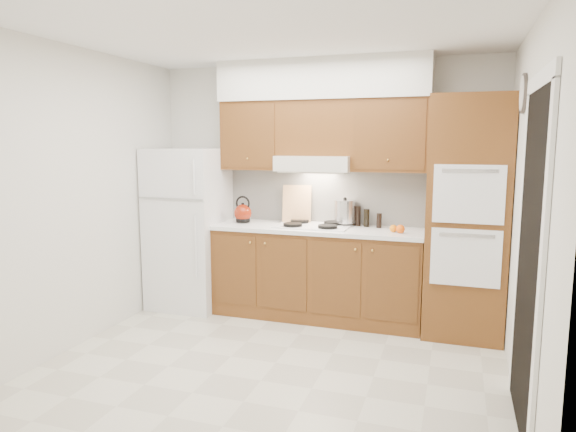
# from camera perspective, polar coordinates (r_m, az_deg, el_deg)

# --- Properties ---
(floor) EXTENTS (3.60, 3.60, 0.00)m
(floor) POSITION_cam_1_polar(r_m,az_deg,el_deg) (4.36, -1.37, -15.99)
(floor) COLOR beige
(floor) RESTS_ON ground
(ceiling) EXTENTS (3.60, 3.60, 0.00)m
(ceiling) POSITION_cam_1_polar(r_m,az_deg,el_deg) (4.06, -1.51, 19.76)
(ceiling) COLOR white
(ceiling) RESTS_ON wall_back
(wall_back) EXTENTS (3.60, 0.02, 2.60)m
(wall_back) POSITION_cam_1_polar(r_m,az_deg,el_deg) (5.43, 3.92, 3.06)
(wall_back) COLOR silver
(wall_back) RESTS_ON floor
(wall_left) EXTENTS (0.02, 3.00, 2.60)m
(wall_left) POSITION_cam_1_polar(r_m,az_deg,el_deg) (4.91, -21.62, 1.94)
(wall_left) COLOR silver
(wall_left) RESTS_ON floor
(wall_right) EXTENTS (0.02, 3.00, 2.60)m
(wall_right) POSITION_cam_1_polar(r_m,az_deg,el_deg) (3.80, 25.03, 0.06)
(wall_right) COLOR silver
(wall_right) RESTS_ON floor
(fridge) EXTENTS (0.75, 0.72, 1.72)m
(fridge) POSITION_cam_1_polar(r_m,az_deg,el_deg) (5.68, -10.92, -1.33)
(fridge) COLOR white
(fridge) RESTS_ON floor
(base_cabinets) EXTENTS (2.11, 0.60, 0.90)m
(base_cabinets) POSITION_cam_1_polar(r_m,az_deg,el_deg) (5.29, 3.28, -6.44)
(base_cabinets) COLOR brown
(base_cabinets) RESTS_ON floor
(countertop) EXTENTS (2.13, 0.62, 0.04)m
(countertop) POSITION_cam_1_polar(r_m,az_deg,el_deg) (5.18, 3.29, -1.44)
(countertop) COLOR white
(countertop) RESTS_ON base_cabinets
(backsplash) EXTENTS (2.11, 0.03, 0.56)m
(backsplash) POSITION_cam_1_polar(r_m,az_deg,el_deg) (5.42, 4.13, 2.19)
(backsplash) COLOR white
(backsplash) RESTS_ON countertop
(oven_cabinet) EXTENTS (0.70, 0.65, 2.20)m
(oven_cabinet) POSITION_cam_1_polar(r_m,az_deg,el_deg) (4.97, 19.23, -0.20)
(oven_cabinet) COLOR brown
(oven_cabinet) RESTS_ON floor
(upper_cab_left) EXTENTS (0.63, 0.33, 0.70)m
(upper_cab_left) POSITION_cam_1_polar(r_m,az_deg,el_deg) (5.48, -3.81, 8.86)
(upper_cab_left) COLOR brown
(upper_cab_left) RESTS_ON wall_back
(upper_cab_right) EXTENTS (0.73, 0.33, 0.70)m
(upper_cab_right) POSITION_cam_1_polar(r_m,az_deg,el_deg) (5.12, 11.38, 8.76)
(upper_cab_right) COLOR brown
(upper_cab_right) RESTS_ON wall_back
(range_hood) EXTENTS (0.75, 0.45, 0.15)m
(range_hood) POSITION_cam_1_polar(r_m,az_deg,el_deg) (5.21, 3.06, 5.87)
(range_hood) COLOR silver
(range_hood) RESTS_ON wall_back
(upper_cab_over_hood) EXTENTS (0.75, 0.33, 0.55)m
(upper_cab_over_hood) POSITION_cam_1_polar(r_m,az_deg,el_deg) (5.26, 3.27, 9.71)
(upper_cab_over_hood) COLOR brown
(upper_cab_over_hood) RESTS_ON range_hood
(soffit) EXTENTS (2.13, 0.36, 0.40)m
(soffit) POSITION_cam_1_polar(r_m,az_deg,el_deg) (5.27, 3.81, 14.88)
(soffit) COLOR silver
(soffit) RESTS_ON wall_back
(cooktop) EXTENTS (0.74, 0.50, 0.01)m
(cooktop) POSITION_cam_1_polar(r_m,az_deg,el_deg) (5.21, 2.82, -1.09)
(cooktop) COLOR white
(cooktop) RESTS_ON countertop
(doorway) EXTENTS (0.02, 0.90, 2.10)m
(doorway) POSITION_cam_1_polar(r_m,az_deg,el_deg) (3.50, 25.23, -4.76)
(doorway) COLOR black
(doorway) RESTS_ON floor
(wall_clock) EXTENTS (0.02, 0.30, 0.30)m
(wall_clock) POSITION_cam_1_polar(r_m,az_deg,el_deg) (4.33, 24.69, 12.28)
(wall_clock) COLOR #3F3833
(wall_clock) RESTS_ON wall_right
(kettle) EXTENTS (0.23, 0.23, 0.19)m
(kettle) POSITION_cam_1_polar(r_m,az_deg,el_deg) (5.44, -5.04, 0.33)
(kettle) COLOR maroon
(kettle) RESTS_ON countertop
(cutting_board) EXTENTS (0.31, 0.16, 0.40)m
(cutting_board) POSITION_cam_1_polar(r_m,az_deg,el_deg) (5.41, 0.99, 1.34)
(cutting_board) COLOR tan
(cutting_board) RESTS_ON countertop
(stock_pot) EXTENTS (0.25, 0.25, 0.22)m
(stock_pot) POSITION_cam_1_polar(r_m,az_deg,el_deg) (5.27, 6.33, 0.47)
(stock_pot) COLOR silver
(stock_pot) RESTS_ON cooktop
(condiment_a) EXTENTS (0.07, 0.07, 0.20)m
(condiment_a) POSITION_cam_1_polar(r_m,az_deg,el_deg) (5.27, 7.76, 0.01)
(condiment_a) COLOR black
(condiment_a) RESTS_ON countertop
(condiment_b) EXTENTS (0.07, 0.07, 0.18)m
(condiment_b) POSITION_cam_1_polar(r_m,az_deg,el_deg) (5.22, 8.72, -0.21)
(condiment_b) COLOR black
(condiment_b) RESTS_ON countertop
(condiment_c) EXTENTS (0.06, 0.06, 0.15)m
(condiment_c) POSITION_cam_1_polar(r_m,az_deg,el_deg) (5.19, 10.09, -0.50)
(condiment_c) COLOR black
(condiment_c) RESTS_ON countertop
(orange_near) EXTENTS (0.09, 0.09, 0.07)m
(orange_near) POSITION_cam_1_polar(r_m,az_deg,el_deg) (4.96, 11.63, -1.37)
(orange_near) COLOR #FF980D
(orange_near) RESTS_ON countertop
(orange_far) EXTENTS (0.09, 0.09, 0.08)m
(orange_far) POSITION_cam_1_polar(r_m,az_deg,el_deg) (4.92, 12.38, -1.42)
(orange_far) COLOR orange
(orange_far) RESTS_ON countertop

